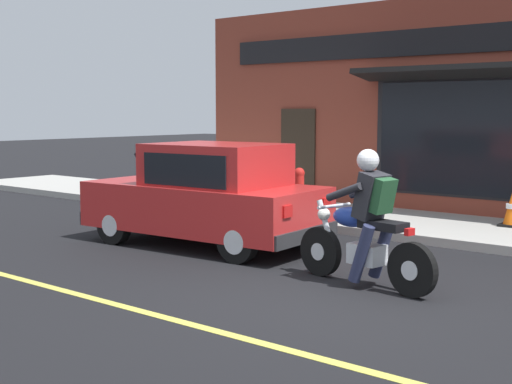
# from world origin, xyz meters

# --- Properties ---
(ground_plane) EXTENTS (80.00, 80.00, 0.00)m
(ground_plane) POSITION_xyz_m (0.00, 0.00, 0.00)
(ground_plane) COLOR black
(sidewalk_curb) EXTENTS (2.60, 22.00, 0.14)m
(sidewalk_curb) POSITION_xyz_m (4.71, 3.00, 0.07)
(sidewalk_curb) COLOR #ADAAA3
(sidewalk_curb) RESTS_ON ground
(lane_stripe) EXTENTS (0.12, 19.80, 0.01)m
(lane_stripe) POSITION_xyz_m (-1.80, 3.00, 0.00)
(lane_stripe) COLOR #D1C64C
(lane_stripe) RESTS_ON ground
(storefront_building) EXTENTS (1.25, 10.86, 4.20)m
(storefront_building) POSITION_xyz_m (6.24, 1.83, 2.11)
(storefront_building) COLOR brown
(storefront_building) RESTS_ON ground
(motorcycle_with_rider) EXTENTS (0.65, 2.01, 1.62)m
(motorcycle_with_rider) POSITION_xyz_m (0.60, -0.04, 0.68)
(motorcycle_with_rider) COLOR black
(motorcycle_with_rider) RESTS_ON ground
(car_hatchback) EXTENTS (1.88, 3.88, 1.57)m
(car_hatchback) POSITION_xyz_m (1.24, 3.13, 0.77)
(car_hatchback) COLOR black
(car_hatchback) RESTS_ON ground
(traffic_cone) EXTENTS (0.36, 0.36, 0.60)m
(traffic_cone) POSITION_xyz_m (5.20, -0.12, 0.43)
(traffic_cone) COLOR black
(traffic_cone) RESTS_ON sidewalk_curb
(fire_hydrant) EXTENTS (0.36, 0.24, 0.88)m
(fire_hydrant) POSITION_xyz_m (3.99, 3.38, 0.57)
(fire_hydrant) COLOR red
(fire_hydrant) RESTS_ON sidewalk_curb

